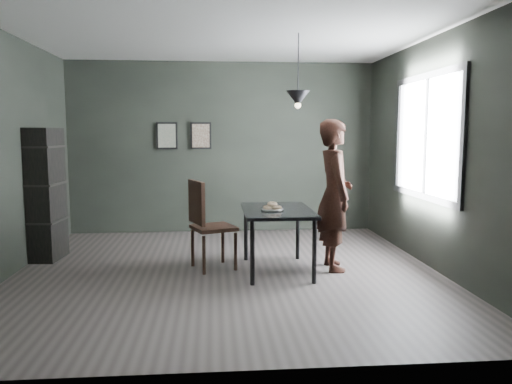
{
  "coord_description": "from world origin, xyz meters",
  "views": [
    {
      "loc": [
        -0.15,
        -5.8,
        1.65
      ],
      "look_at": [
        0.35,
        0.05,
        0.95
      ],
      "focal_mm": 35.0,
      "sensor_mm": 36.0,
      "label": 1
    }
  ],
  "objects": [
    {
      "name": "woman",
      "position": [
        1.29,
        0.05,
        0.9
      ],
      "size": [
        0.45,
        0.67,
        1.81
      ],
      "primitive_type": "imported",
      "rotation": [
        0.0,
        0.0,
        1.59
      ],
      "color": "black",
      "rests_on": "ground"
    },
    {
      "name": "cafe_table",
      "position": [
        0.6,
        0.0,
        0.67
      ],
      "size": [
        0.8,
        1.2,
        0.75
      ],
      "color": "black",
      "rests_on": "ground"
    },
    {
      "name": "ground",
      "position": [
        0.0,
        0.0,
        0.0
      ],
      "size": [
        5.0,
        5.0,
        0.0
      ],
      "primitive_type": "plane",
      "color": "#322D2C",
      "rests_on": "ground"
    },
    {
      "name": "shelf_unit",
      "position": [
        -2.32,
        0.83,
        0.86
      ],
      "size": [
        0.37,
        0.6,
        1.71
      ],
      "primitive_type": "cube",
      "rotation": [
        0.0,
        0.0,
        -0.09
      ],
      "color": "black",
      "rests_on": "ground"
    },
    {
      "name": "donut_pile",
      "position": [
        0.53,
        -0.1,
        0.8
      ],
      "size": [
        0.22,
        0.14,
        0.09
      ],
      "rotation": [
        0.0,
        0.0,
        -0.24
      ],
      "color": "beige",
      "rests_on": "white_plate"
    },
    {
      "name": "framed_print_right",
      "position": [
        -0.35,
        2.47,
        1.6
      ],
      "size": [
        0.34,
        0.04,
        0.44
      ],
      "color": "black",
      "rests_on": "ground"
    },
    {
      "name": "framed_print_left",
      "position": [
        -0.9,
        2.47,
        1.6
      ],
      "size": [
        0.34,
        0.04,
        0.44
      ],
      "color": "black",
      "rests_on": "ground"
    },
    {
      "name": "back_wall",
      "position": [
        0.0,
        2.5,
        1.4
      ],
      "size": [
        5.0,
        0.1,
        2.8
      ],
      "primitive_type": "cube",
      "color": "black",
      "rests_on": "ground"
    },
    {
      "name": "white_plate",
      "position": [
        0.53,
        -0.1,
        0.76
      ],
      "size": [
        0.23,
        0.23,
        0.01
      ],
      "primitive_type": "cylinder",
      "color": "silver",
      "rests_on": "cafe_table"
    },
    {
      "name": "pendant_lamp",
      "position": [
        0.85,
        0.1,
        2.05
      ],
      "size": [
        0.28,
        0.28,
        0.86
      ],
      "color": "black",
      "rests_on": "ground"
    },
    {
      "name": "wood_chair",
      "position": [
        -0.25,
        0.14,
        0.62
      ],
      "size": [
        0.61,
        0.61,
        1.09
      ],
      "rotation": [
        0.0,
        0.0,
        0.37
      ],
      "color": "black",
      "rests_on": "ground"
    },
    {
      "name": "ceiling",
      "position": [
        0.0,
        0.0,
        2.8
      ],
      "size": [
        5.0,
        5.0,
        0.02
      ],
      "color": "silver",
      "rests_on": "ground"
    },
    {
      "name": "window_assembly",
      "position": [
        2.47,
        0.2,
        1.6
      ],
      "size": [
        0.04,
        1.96,
        1.56
      ],
      "color": "white",
      "rests_on": "ground"
    }
  ]
}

